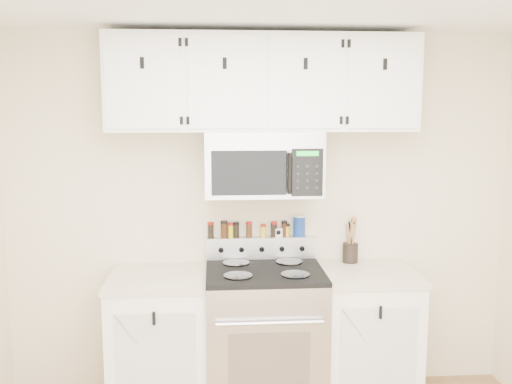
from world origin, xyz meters
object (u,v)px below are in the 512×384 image
Objects in this scene: utensil_crock at (350,251)px; microwave at (263,164)px; range at (264,337)px; salt_canister at (299,226)px.

microwave is at bearing -170.36° from utensil_crock.
range is 1.15m from microwave.
range is 0.84m from utensil_crock.
range is 7.29× the size of salt_canister.
microwave reaches higher than salt_canister.
microwave reaches higher than utensil_crock.
utensil_crock is at bearing -8.05° from salt_canister.
microwave is 0.55m from salt_canister.
microwave is (0.00, 0.13, 1.14)m from range.
utensil_crock is 2.08× the size of salt_canister.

